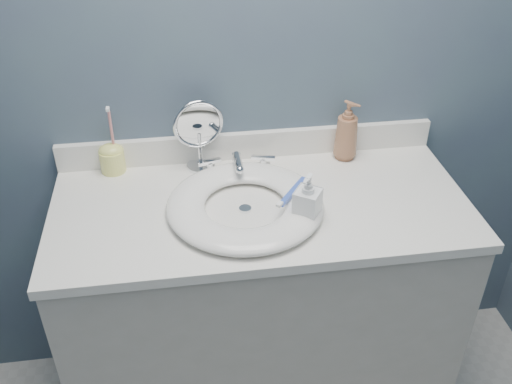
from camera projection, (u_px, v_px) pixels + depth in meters
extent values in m
cube|color=#445066|center=(247.00, 63.00, 1.71)|extent=(2.20, 0.02, 2.40)
cube|color=beige|center=(260.00, 312.00, 1.92)|extent=(1.20, 0.55, 0.85)
cube|color=white|center=(261.00, 207.00, 1.68)|extent=(1.22, 0.57, 0.03)
cube|color=white|center=(249.00, 145.00, 1.86)|extent=(1.22, 0.02, 0.09)
cylinder|color=silver|center=(245.00, 209.00, 1.63)|extent=(0.04, 0.04, 0.01)
cube|color=silver|center=(237.00, 170.00, 1.80)|extent=(0.22, 0.05, 0.01)
cylinder|color=silver|center=(236.00, 162.00, 1.79)|extent=(0.03, 0.03, 0.06)
cylinder|color=silver|center=(238.00, 162.00, 1.74)|extent=(0.02, 0.09, 0.02)
sphere|color=silver|center=(240.00, 170.00, 1.70)|extent=(0.03, 0.03, 0.03)
cylinder|color=silver|center=(210.00, 168.00, 1.79)|extent=(0.02, 0.02, 0.03)
cube|color=silver|center=(209.00, 162.00, 1.77)|extent=(0.08, 0.03, 0.01)
cylinder|color=silver|center=(263.00, 163.00, 1.81)|extent=(0.02, 0.02, 0.03)
cube|color=silver|center=(263.00, 158.00, 1.79)|extent=(0.08, 0.03, 0.01)
cylinder|color=silver|center=(201.00, 166.00, 1.83)|extent=(0.09, 0.09, 0.01)
cylinder|color=silver|center=(200.00, 150.00, 1.79)|extent=(0.01, 0.01, 0.12)
torus|color=silver|center=(198.00, 124.00, 1.74)|extent=(0.16, 0.04, 0.16)
cylinder|color=white|center=(198.00, 124.00, 1.74)|extent=(0.13, 0.03, 0.13)
imported|color=#9B6646|center=(347.00, 130.00, 1.82)|extent=(0.11, 0.11, 0.20)
imported|color=white|center=(308.00, 199.00, 1.55)|extent=(0.09, 0.09, 0.15)
cylinder|color=#F5F57A|center=(113.00, 161.00, 1.79)|extent=(0.08, 0.08, 0.07)
ellipsoid|color=#F5F57A|center=(111.00, 151.00, 1.77)|extent=(0.08, 0.07, 0.05)
cylinder|color=#E68282|center=(112.00, 131.00, 1.73)|extent=(0.01, 0.03, 0.15)
cube|color=white|center=(108.00, 109.00, 1.68)|extent=(0.01, 0.02, 0.01)
cube|color=#3554BC|center=(293.00, 192.00, 1.64)|extent=(0.10, 0.13, 0.01)
cube|color=white|center=(280.00, 204.00, 1.57)|extent=(0.02, 0.03, 0.01)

